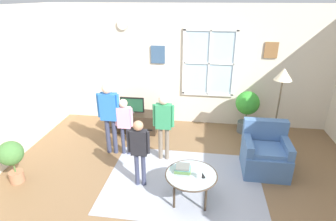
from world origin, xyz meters
The scene contains 17 objects.
ground_plane centered at (0.00, 0.00, -0.01)m, with size 6.90×5.94×0.02m, color brown.
back_wall centered at (0.01, 2.73, 1.38)m, with size 6.30×0.17×2.74m.
area_rug centered at (0.07, 0.30, 0.00)m, with size 2.58×1.90×0.01m, color #999EAD.
tv_stand centered at (-1.24, 2.02, 0.22)m, with size 1.10×0.48×0.44m.
television centered at (-1.24, 2.02, 0.63)m, with size 0.53×0.08×0.37m.
armchair centered at (1.45, 0.84, 0.33)m, with size 0.76×0.74×0.87m.
coffee_table centered at (0.21, -0.10, 0.42)m, with size 0.78×0.78×0.46m.
book_stack centered at (0.08, -0.05, 0.50)m, with size 0.25×0.18×0.10m.
cup centered at (0.32, -0.15, 0.49)m, with size 0.08×0.08×0.09m, color white.
remote_near_books centered at (0.37, -0.11, 0.46)m, with size 0.04×0.14×0.02m, color black.
person_black_shirt centered at (-0.62, 0.13, 0.73)m, with size 0.35×0.16×1.16m.
person_blue_shirt centered at (-1.41, 1.03, 0.90)m, with size 0.43×0.20×1.44m.
person_green_shirt centered at (-0.37, 0.95, 0.81)m, with size 0.39×0.18×1.30m.
person_pink_shirt centered at (-1.13, 1.02, 0.72)m, with size 0.35×0.16×1.15m.
potted_plant_by_window centered at (1.29, 2.30, 0.61)m, with size 0.52×0.52×0.97m.
potted_plant_corner centered at (-2.70, -0.08, 0.49)m, with size 0.40×0.40×0.75m.
floor_lamp centered at (1.72, 1.50, 1.43)m, with size 0.32×0.32×1.71m.
Camera 1 is at (0.33, -3.42, 2.90)m, focal length 28.95 mm.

